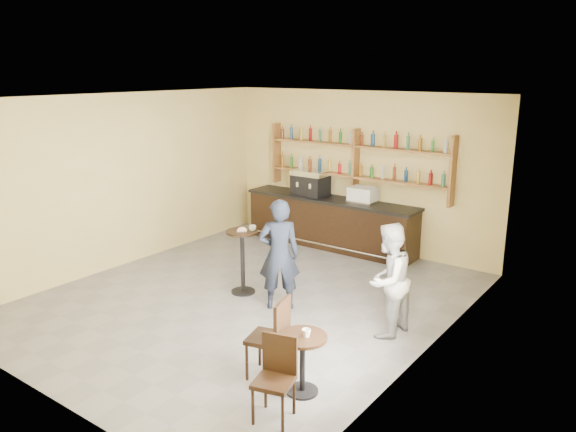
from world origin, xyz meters
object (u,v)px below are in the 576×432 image
Objects in this scene: bar_counter at (330,222)px; cafe_table at (302,364)px; espresso_machine at (310,183)px; patron_second at (388,280)px; chair_south at (274,381)px; pastry_case at (363,195)px; pedestal_table at (243,262)px; chair_west at (267,337)px; man_main at (279,254)px.

bar_counter is 5.55m from cafe_table.
cafe_table is at bearing -53.03° from espresso_machine.
patron_second is at bearing -46.75° from bar_counter.
chair_south is 0.56× the size of patron_second.
pastry_case is at bearing 0.00° from bar_counter.
espresso_machine is 6.40m from chair_south.
espresso_machine reaches higher than chair_south.
pedestal_table is 1.18× the size of chair_south.
chair_south is at bearing -63.43° from bar_counter.
pastry_case reaches higher than pedestal_table.
espresso_machine is 5.54m from chair_west.
pedestal_table is 2.66m from chair_west.
espresso_machine is at bearing 102.97° from pedestal_table.
cafe_table is at bearing 1.86° from patron_second.
chair_south is 2.52m from patron_second.
chair_west is (1.95, -1.81, -0.03)m from pedestal_table.
chair_west reaches higher than cafe_table.
bar_counter is 0.93m from espresso_machine.
man_main is 2.05m from chair_west.
chair_south is at bearing 3.77° from patron_second.
pastry_case reaches higher than bar_counter.
bar_counter is at bearing 3.68° from espresso_machine.
chair_south is (1.98, -5.46, -0.74)m from pastry_case.
chair_west is at bearing 84.74° from man_main.
bar_counter is at bearing -131.69° from patron_second.
chair_south is at bearing -65.82° from pastry_case.
cafe_table is (1.65, -1.74, -0.51)m from man_main.
patron_second reaches higher than cafe_table.
espresso_machine is at bearing -175.78° from pastry_case.
chair_south is at bearing -85.24° from cafe_table.
espresso_machine is at bearing 123.29° from cafe_table.
chair_south is at bearing 87.66° from man_main.
pedestal_table is (0.69, -3.00, -0.76)m from espresso_machine.
patron_second is (0.11, 1.90, 0.45)m from cafe_table.
pedestal_table is 0.66× the size of patron_second.
cafe_table is at bearing 95.13° from man_main.
man_main is 1.77m from patron_second.
espresso_machine reaches higher than cafe_table.
pedestal_table is 3.12m from cafe_table.
patron_second reaches higher than pastry_case.
pedestal_table is 0.62× the size of man_main.
patron_second reaches higher than chair_south.
man_main is at bearing -60.08° from espresso_machine.
patron_second reaches higher than espresso_machine.
patron_second is at bearing -51.24° from pastry_case.
cafe_table is (3.19, -4.86, -0.94)m from espresso_machine.
bar_counter is 3.00m from pedestal_table.
pastry_case reaches higher than chair_west.
chair_west is at bearing -57.55° from espresso_machine.
pastry_case is 0.76× the size of cafe_table.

